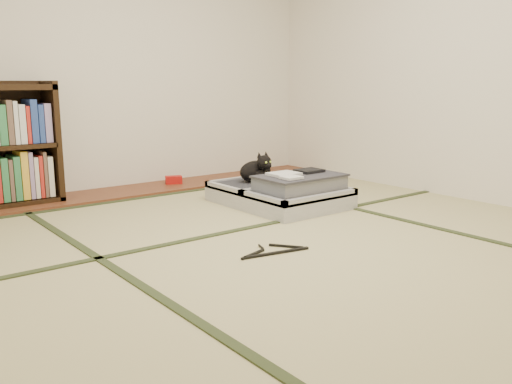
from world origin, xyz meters
TOP-DOWN VIEW (x-y plane):
  - floor at (0.00, 0.00)m, footprint 4.50×4.50m
  - wood_strip at (0.00, 2.00)m, footprint 4.00×0.50m
  - red_item at (0.39, 2.03)m, footprint 0.17×0.14m
  - tatami_borders at (0.00, 0.49)m, footprint 4.00×4.50m
  - suitcase at (0.65, 0.78)m, footprint 0.74×0.99m
  - cat at (0.63, 1.07)m, footprint 0.33×0.33m
  - cable_coil at (0.81, 1.11)m, footprint 0.10×0.10m
  - hanger at (-0.18, -0.10)m, footprint 0.43×0.23m

SIDE VIEW (x-z plane):
  - floor at x=0.00m, z-range 0.00..0.00m
  - tatami_borders at x=0.00m, z-range 0.00..0.01m
  - hanger at x=-0.18m, z-range 0.00..0.01m
  - wood_strip at x=0.00m, z-range 0.00..0.02m
  - red_item at x=0.39m, z-range 0.02..0.09m
  - suitcase at x=0.65m, z-range -0.04..0.25m
  - cable_coil at x=0.81m, z-range 0.14..0.16m
  - cat at x=0.63m, z-range 0.11..0.37m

